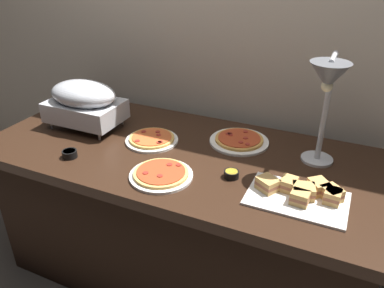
{
  "coord_description": "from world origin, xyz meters",
  "views": [
    {
      "loc": [
        0.69,
        -1.4,
        1.62
      ],
      "look_at": [
        0.05,
        0.0,
        0.81
      ],
      "focal_mm": 35.63,
      "sensor_mm": 36.0,
      "label": 1
    }
  ],
  "objects_px": {
    "pizza_plate_center": "(152,139)",
    "sandwich_platter": "(302,193)",
    "sauce_cup_far": "(70,154)",
    "sauce_cup_near": "(231,174)",
    "chafing_dish": "(84,102)",
    "pizza_plate_front": "(239,140)",
    "heat_lamp": "(327,87)",
    "pizza_plate_raised_stand": "(161,174)"
  },
  "relations": [
    {
      "from": "pizza_plate_center",
      "to": "pizza_plate_raised_stand",
      "type": "height_order",
      "value": "same"
    },
    {
      "from": "pizza_plate_center",
      "to": "sauce_cup_near",
      "type": "height_order",
      "value": "same"
    },
    {
      "from": "sauce_cup_near",
      "to": "sauce_cup_far",
      "type": "distance_m",
      "value": 0.74
    },
    {
      "from": "heat_lamp",
      "to": "pizza_plate_center",
      "type": "relative_size",
      "value": 1.92
    },
    {
      "from": "sauce_cup_near",
      "to": "sauce_cup_far",
      "type": "relative_size",
      "value": 0.94
    },
    {
      "from": "pizza_plate_front",
      "to": "sauce_cup_near",
      "type": "distance_m",
      "value": 0.32
    },
    {
      "from": "chafing_dish",
      "to": "pizza_plate_center",
      "type": "xyz_separation_m",
      "value": [
        0.4,
        -0.01,
        -0.13
      ]
    },
    {
      "from": "pizza_plate_front",
      "to": "pizza_plate_raised_stand",
      "type": "distance_m",
      "value": 0.47
    },
    {
      "from": "pizza_plate_front",
      "to": "sauce_cup_far",
      "type": "bearing_deg",
      "value": -145.08
    },
    {
      "from": "sauce_cup_far",
      "to": "pizza_plate_raised_stand",
      "type": "bearing_deg",
      "value": 3.49
    },
    {
      "from": "pizza_plate_center",
      "to": "sauce_cup_far",
      "type": "relative_size",
      "value": 3.85
    },
    {
      "from": "heat_lamp",
      "to": "sandwich_platter",
      "type": "height_order",
      "value": "heat_lamp"
    },
    {
      "from": "chafing_dish",
      "to": "pizza_plate_front",
      "type": "height_order",
      "value": "chafing_dish"
    },
    {
      "from": "sandwich_platter",
      "to": "sauce_cup_far",
      "type": "distance_m",
      "value": 1.02
    },
    {
      "from": "heat_lamp",
      "to": "sauce_cup_far",
      "type": "bearing_deg",
      "value": -162.61
    },
    {
      "from": "chafing_dish",
      "to": "sauce_cup_far",
      "type": "relative_size",
      "value": 5.69
    },
    {
      "from": "pizza_plate_front",
      "to": "sandwich_platter",
      "type": "bearing_deg",
      "value": -43.26
    },
    {
      "from": "pizza_plate_front",
      "to": "pizza_plate_raised_stand",
      "type": "xyz_separation_m",
      "value": [
        -0.2,
        -0.43,
        0.0
      ]
    },
    {
      "from": "sauce_cup_far",
      "to": "pizza_plate_center",
      "type": "bearing_deg",
      "value": 47.89
    },
    {
      "from": "pizza_plate_center",
      "to": "sauce_cup_near",
      "type": "bearing_deg",
      "value": -17.34
    },
    {
      "from": "pizza_plate_front",
      "to": "sauce_cup_far",
      "type": "height_order",
      "value": "sauce_cup_far"
    },
    {
      "from": "sauce_cup_far",
      "to": "heat_lamp",
      "type": "bearing_deg",
      "value": 17.39
    },
    {
      "from": "pizza_plate_center",
      "to": "sauce_cup_near",
      "type": "xyz_separation_m",
      "value": [
        0.46,
        -0.14,
        0.0
      ]
    },
    {
      "from": "chafing_dish",
      "to": "pizza_plate_center",
      "type": "relative_size",
      "value": 1.48
    },
    {
      "from": "sauce_cup_near",
      "to": "pizza_plate_center",
      "type": "bearing_deg",
      "value": 162.66
    },
    {
      "from": "heat_lamp",
      "to": "pizza_plate_raised_stand",
      "type": "xyz_separation_m",
      "value": [
        -0.57,
        -0.29,
        -0.37
      ]
    },
    {
      "from": "pizza_plate_center",
      "to": "pizza_plate_raised_stand",
      "type": "relative_size",
      "value": 0.97
    },
    {
      "from": "pizza_plate_front",
      "to": "sandwich_platter",
      "type": "xyz_separation_m",
      "value": [
        0.36,
        -0.34,
        0.01
      ]
    },
    {
      "from": "heat_lamp",
      "to": "pizza_plate_raised_stand",
      "type": "distance_m",
      "value": 0.74
    },
    {
      "from": "sauce_cup_far",
      "to": "chafing_dish",
      "type": "bearing_deg",
      "value": 114.57
    },
    {
      "from": "pizza_plate_raised_stand",
      "to": "sauce_cup_near",
      "type": "distance_m",
      "value": 0.29
    },
    {
      "from": "sandwich_platter",
      "to": "sauce_cup_far",
      "type": "xyz_separation_m",
      "value": [
        -1.02,
        -0.12,
        -0.01
      ]
    },
    {
      "from": "sandwich_platter",
      "to": "chafing_dish",
      "type": "bearing_deg",
      "value": 170.91
    },
    {
      "from": "pizza_plate_center",
      "to": "sandwich_platter",
      "type": "height_order",
      "value": "sandwich_platter"
    },
    {
      "from": "sauce_cup_near",
      "to": "sauce_cup_far",
      "type": "xyz_separation_m",
      "value": [
        -0.72,
        -0.15,
        0.0
      ]
    },
    {
      "from": "pizza_plate_center",
      "to": "sandwich_platter",
      "type": "distance_m",
      "value": 0.77
    },
    {
      "from": "pizza_plate_raised_stand",
      "to": "sauce_cup_far",
      "type": "relative_size",
      "value": 3.98
    },
    {
      "from": "sandwich_platter",
      "to": "sauce_cup_near",
      "type": "relative_size",
      "value": 5.91
    },
    {
      "from": "chafing_dish",
      "to": "heat_lamp",
      "type": "height_order",
      "value": "heat_lamp"
    },
    {
      "from": "sauce_cup_far",
      "to": "sauce_cup_near",
      "type": "bearing_deg",
      "value": 11.36
    },
    {
      "from": "pizza_plate_raised_stand",
      "to": "sauce_cup_near",
      "type": "xyz_separation_m",
      "value": [
        0.27,
        0.12,
        0.0
      ]
    },
    {
      "from": "heat_lamp",
      "to": "sandwich_platter",
      "type": "xyz_separation_m",
      "value": [
        -0.01,
        -0.21,
        -0.36
      ]
    }
  ]
}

